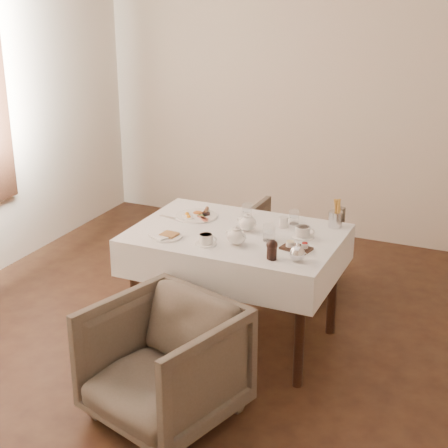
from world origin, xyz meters
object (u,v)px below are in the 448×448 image
table (236,249)px  teapot_centre (248,222)px  armchair_near (164,364)px  armchair_far (290,249)px  breakfast_plate (197,215)px

table → teapot_centre: bearing=41.1°
table → armchair_near: size_ratio=1.78×
table → armchair_far: table is taller
breakfast_plate → table: bearing=-14.3°
breakfast_plate → teapot_centre: 0.42m
armchair_far → table: bearing=87.8°
breakfast_plate → armchair_near: bearing=-63.8°
armchair_far → breakfast_plate: size_ratio=2.45×
table → teapot_centre: 0.19m
armchair_near → teapot_centre: size_ratio=4.85×
armchair_near → armchair_far: size_ratio=1.07×
armchair_near → teapot_centre: teapot_centre is taller
armchair_near → armchair_far: bearing=104.6°
armchair_near → breakfast_plate: (-0.32, 1.06, 0.44)m
table → armchair_far: 0.97m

